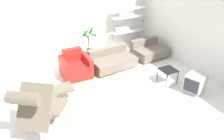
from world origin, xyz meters
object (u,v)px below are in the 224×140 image
side_table (168,71)px  potted_plant (89,44)px  shelf_unit (126,21)px  armchair_red (76,67)px  lounge_chair (37,105)px  ottoman (63,91)px  couch_second (149,51)px  crt_television (195,83)px  couch_low (112,61)px

side_table → potted_plant: (-1.30, 2.56, 0.09)m
shelf_unit → armchair_red: bearing=-151.7°
lounge_chair → ottoman: (0.68, 0.97, -0.47)m
ottoman → couch_second: 3.47m
side_table → crt_television: crt_television is taller
couch_low → crt_television: 2.52m
ottoman → couch_second: couch_second is taller
lounge_chair → couch_second: lounge_chair is taller
couch_low → side_table: (0.96, -1.49, 0.14)m
ottoman → crt_television: crt_television is taller
couch_low → shelf_unit: size_ratio=0.79×
potted_plant → shelf_unit: size_ratio=0.65×
lounge_chair → couch_second: size_ratio=1.11×
crt_television → couch_low: bearing=10.3°
shelf_unit → side_table: bearing=-94.9°
crt_television → shelf_unit: (-0.09, 3.43, 0.71)m
armchair_red → couch_low: size_ratio=0.57×
side_table → shelf_unit: bearing=85.1°
potted_plant → crt_television: bearing=-63.2°
armchair_red → potted_plant: size_ratio=0.69×
potted_plant → lounge_chair: bearing=-125.3°
side_table → shelf_unit: shelf_unit is taller
ottoman → couch_low: 2.08m
crt_television → shelf_unit: size_ratio=0.35×
potted_plant → ottoman: bearing=-125.4°
couch_low → ottoman: bearing=23.8°
shelf_unit → couch_low: bearing=-133.4°
couch_low → crt_television: (1.29, -2.17, 0.05)m
side_table → potted_plant: potted_plant is taller
armchair_red → lounge_chair: bearing=56.4°
ottoman → couch_low: bearing=29.2°
potted_plant → couch_second: bearing=-27.5°
crt_television → potted_plant: size_ratio=0.53×
crt_television → ottoman: bearing=49.2°
crt_television → side_table: bearing=5.7°
side_table → shelf_unit: size_ratio=0.23×
armchair_red → couch_low: bearing=-179.0°
ottoman → potted_plant: (1.47, 2.08, 0.19)m
ottoman → side_table: side_table is taller
lounge_chair → shelf_unit: (3.69, 3.25, 0.24)m
crt_television → lounge_chair: bearing=66.9°
lounge_chair → ottoman: bearing=90.0°
armchair_red → crt_television: 3.27m
armchair_red → ottoman: bearing=57.6°
lounge_chair → couch_low: bearing=73.5°
armchair_red → side_table: size_ratio=1.92×
armchair_red → shelf_unit: shelf_unit is taller
crt_television → shelf_unit: shelf_unit is taller
ottoman → side_table: (2.77, -0.48, 0.10)m
armchair_red → side_table: bearing=145.5°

